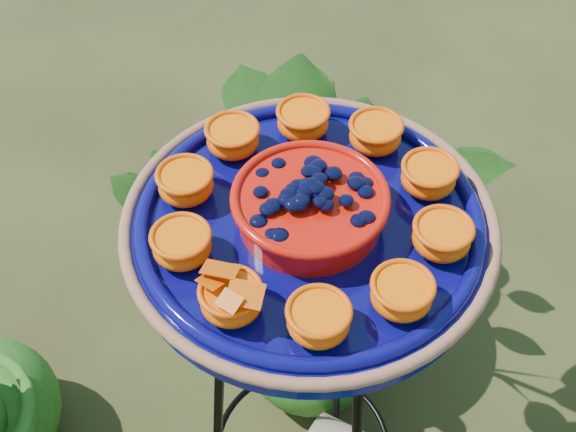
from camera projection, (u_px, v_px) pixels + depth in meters
name	position (u px, v px, depth m)	size (l,w,h in m)	color
tripod_stand	(305.00, 382.00, 1.39)	(0.46, 0.46, 0.96)	black
feeder_dish	(309.00, 222.00, 1.08)	(0.64, 0.64, 0.11)	#070754
shrub_back_left	(309.00, 209.00, 1.85)	(0.80, 0.69, 0.89)	#214E15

